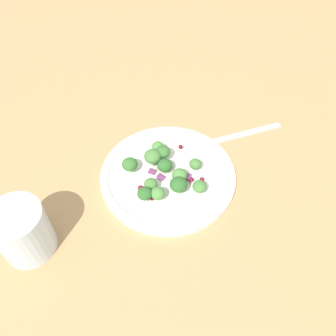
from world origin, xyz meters
TOP-DOWN VIEW (x-y plane):
  - ground_plane at (0.00, 0.00)cm, footprint 180.00×180.00cm
  - plate at (-2.33, -1.49)cm, footprint 23.83×23.83cm
  - dressing_pool at (-2.33, -1.49)cm, footprint 13.82×13.82cm
  - broccoli_floret_0 at (-6.77, -5.62)cm, footprint 2.33×2.33cm
  - broccoli_floret_1 at (-1.60, -4.07)cm, footprint 2.57×2.57cm
  - broccoli_floret_2 at (0.11, -7.73)cm, footprint 2.37×2.37cm
  - broccoli_floret_3 at (-3.69, 1.42)cm, footprint 2.99×2.99cm
  - broccoli_floret_4 at (-2.66, -0.98)cm, footprint 2.66×2.66cm
  - broccoli_floret_5 at (-3.06, -6.03)cm, footprint 2.90×2.90cm
  - broccoli_floret_6 at (-7.80, 2.22)cm, footprint 2.72×2.72cm
  - broccoli_floret_7 at (-1.55, 1.49)cm, footprint 2.62×2.62cm
  - broccoli_floret_8 at (-1.55, 3.35)cm, footprint 2.18×2.18cm
  - broccoli_floret_9 at (1.98, -3.46)cm, footprint 2.12×2.12cm
  - broccoli_floret_10 at (-6.71, -3.23)cm, footprint 2.28×2.28cm
  - broccoli_floret_11 at (-8.61, -4.69)cm, footprint 2.43×2.43cm
  - cranberry_0 at (-8.26, -2.37)cm, footprint 0.94×0.94cm
  - cranberry_1 at (-3.20, -0.18)cm, footprint 0.77×0.77cm
  - cranberry_2 at (-7.47, -4.92)cm, footprint 0.92×0.92cm
  - cranberry_3 at (2.52, 2.06)cm, footprint 0.83×0.83cm
  - cranberry_4 at (0.26, -5.34)cm, footprint 0.80×0.80cm
  - cranberry_5 at (1.75, -6.03)cm, footprint 0.83×0.83cm
  - cranberry_6 at (-6.30, 3.51)cm, footprint 0.74×0.74cm
  - onion_bit_0 at (-4.68, 0.31)cm, footprint 1.53×1.57cm
  - onion_bit_1 at (0.37, -4.21)cm, footprint 1.70×1.71cm
  - onion_bit_2 at (-4.02, -1.90)cm, footprint 1.27×1.50cm
  - fork at (13.96, 0.16)cm, footprint 18.57×5.62cm
  - water_glass at (-27.20, -2.06)cm, footprint 7.91×7.91cm

SIDE VIEW (x-z plane):
  - ground_plane at x=0.00cm, z-range -2.00..0.00cm
  - fork at x=13.96cm, z-range 0.00..0.50cm
  - plate at x=-2.33cm, z-range 0.01..1.71cm
  - dressing_pool at x=-2.33cm, z-range 1.20..1.40cm
  - onion_bit_0 at x=-4.68cm, z-range 1.31..1.85cm
  - onion_bit_1 at x=0.37cm, z-range 1.36..1.84cm
  - onion_bit_2 at x=-4.02cm, z-range 1.44..1.94cm
  - cranberry_5 at x=1.75cm, z-range 1.34..2.17cm
  - cranberry_2 at x=-7.47cm, z-range 1.31..2.23cm
  - cranberry_1 at x=-3.20cm, z-range 1.51..2.28cm
  - cranberry_0 at x=-8.26cm, z-range 1.56..2.50cm
  - cranberry_6 at x=-6.30cm, z-range 1.72..2.47cm
  - cranberry_4 at x=0.26cm, z-range 1.70..2.50cm
  - cranberry_3 at x=2.52cm, z-range 1.76..2.59cm
  - broccoli_floret_2 at x=0.11cm, z-range 1.66..4.06cm
  - broccoli_floret_1 at x=-1.60cm, z-range 1.68..4.28cm
  - broccoli_floret_10 at x=-6.71cm, z-range 1.84..4.15cm
  - broccoli_floret_4 at x=-2.66cm, z-range 1.69..4.39cm
  - broccoli_floret_9 at x=1.98cm, z-range 2.05..4.20cm
  - broccoli_floret_6 at x=-7.80cm, z-range 1.84..4.60cm
  - broccoli_floret_8 at x=-1.55cm, z-range 2.15..4.36cm
  - broccoli_floret_0 at x=-6.77cm, z-range 2.11..4.47cm
  - broccoli_floret_11 at x=-8.61cm, z-range 2.21..4.67cm
  - broccoli_floret_5 at x=-3.06cm, z-range 2.07..5.01cm
  - broccoli_floret_7 at x=-1.55cm, z-range 2.23..4.88cm
  - broccoli_floret_3 at x=-3.69cm, z-range 2.14..5.18cm
  - water_glass at x=-27.20cm, z-range 0.00..8.83cm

